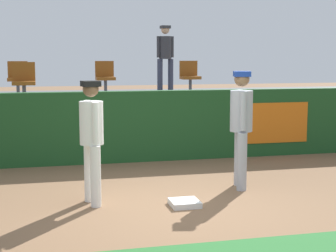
{
  "coord_description": "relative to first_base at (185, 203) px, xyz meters",
  "views": [
    {
      "loc": [
        -1.7,
        -6.75,
        2.09
      ],
      "look_at": [
        0.19,
        1.14,
        1.0
      ],
      "focal_mm": 56.14,
      "sensor_mm": 36.0,
      "label": 1
    }
  ],
  "objects": [
    {
      "name": "field_wall",
      "position": [
        -0.18,
        3.26,
        0.66
      ],
      "size": [
        18.0,
        0.26,
        1.4
      ],
      "color": "#19471E",
      "rests_on": "ground_plane"
    },
    {
      "name": "spectator_hooded",
      "position": [
        1.46,
        7.4,
        2.11
      ],
      "size": [
        0.5,
        0.39,
        1.8
      ],
      "rotation": [
        0.0,
        0.0,
        3.3
      ],
      "color": "#33384C",
      "rests_on": "bleacher_platform"
    },
    {
      "name": "player_runner_visitor",
      "position": [
        1.13,
        0.79,
        1.03
      ],
      "size": [
        0.42,
        0.51,
        1.85
      ],
      "rotation": [
        0.0,
        0.0,
        -1.8
      ],
      "color": "#9EA3AD",
      "rests_on": "ground_plane"
    },
    {
      "name": "ground_plane",
      "position": [
        -0.19,
        -0.14,
        -0.04
      ],
      "size": [
        60.0,
        60.0,
        0.0
      ],
      "primitive_type": "plane",
      "color": "brown"
    },
    {
      "name": "seat_back_center",
      "position": [
        -0.33,
        6.5,
        1.55
      ],
      "size": [
        0.47,
        0.44,
        0.84
      ],
      "color": "#4C4C51",
      "rests_on": "bleacher_platform"
    },
    {
      "name": "first_base",
      "position": [
        0.0,
        0.0,
        0.0
      ],
      "size": [
        0.4,
        0.4,
        0.08
      ],
      "primitive_type": "cube",
      "color": "white",
      "rests_on": "ground_plane"
    },
    {
      "name": "player_fielder_home",
      "position": [
        -1.24,
        0.42,
        0.97
      ],
      "size": [
        0.39,
        0.57,
        1.75
      ],
      "rotation": [
        0.0,
        0.0,
        -1.37
      ],
      "color": "white",
      "rests_on": "ground_plane"
    },
    {
      "name": "seat_back_right",
      "position": [
        1.91,
        6.5,
        1.55
      ],
      "size": [
        0.48,
        0.44,
        0.84
      ],
      "color": "#4C4C51",
      "rests_on": "bleacher_platform"
    },
    {
      "name": "seat_back_left",
      "position": [
        -2.46,
        6.5,
        1.55
      ],
      "size": [
        0.48,
        0.44,
        0.84
      ],
      "color": "#4C4C51",
      "rests_on": "bleacher_platform"
    },
    {
      "name": "bleacher_platform",
      "position": [
        -0.19,
        5.83,
        0.52
      ],
      "size": [
        18.0,
        4.8,
        1.11
      ],
      "primitive_type": "cube",
      "color": "#59595E",
      "rests_on": "ground_plane"
    },
    {
      "name": "seat_front_left",
      "position": [
        -2.26,
        4.7,
        1.55
      ],
      "size": [
        0.47,
        0.44,
        0.84
      ],
      "color": "#4C4C51",
      "rests_on": "bleacher_platform"
    }
  ]
}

